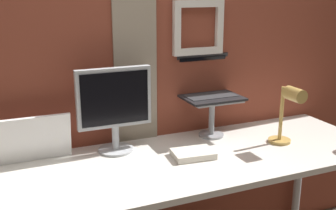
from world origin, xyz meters
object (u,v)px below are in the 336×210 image
Objects in this scene: monitor at (114,103)px; desk_lamp at (289,110)px; laptop at (206,85)px; whiteboard_panel at (27,140)px.

monitor is 1.34× the size of desk_lamp.
desk_lamp is at bearing -50.68° from laptop.
monitor is at bearing 161.60° from desk_lamp.
laptop is at bearing 7.83° from monitor.
whiteboard_panel is (-0.97, -0.05, -0.16)m from laptop.
laptop is at bearing 129.32° from desk_lamp.
desk_lamp is (0.84, -0.28, -0.06)m from monitor.
laptop is 0.99m from whiteboard_panel.
monitor is 0.56m from laptop.
whiteboard_panel is at bearing 176.98° from monitor.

